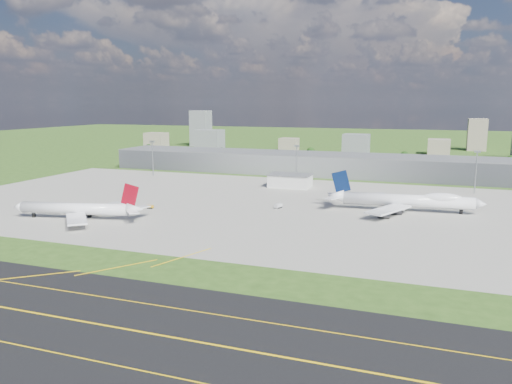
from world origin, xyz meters
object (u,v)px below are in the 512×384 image
(airliner_red_twin, at_px, (79,209))
(tug_yellow, at_px, (150,207))
(van_white_far, at_px, (400,210))
(van_white_near, at_px, (278,206))
(airliner_blue_quad, at_px, (407,201))

(airliner_red_twin, xyz_separation_m, tug_yellow, (18.44, 31.35, -3.80))
(van_white_far, bearing_deg, van_white_near, -163.66)
(tug_yellow, bearing_deg, van_white_near, 12.92)
(van_white_near, bearing_deg, tug_yellow, 127.73)
(airliner_red_twin, bearing_deg, airliner_blue_quad, -165.90)
(airliner_red_twin, distance_m, airliner_blue_quad, 158.60)
(tug_yellow, bearing_deg, airliner_blue_quad, 9.25)
(van_white_near, bearing_deg, airliner_blue_quad, -59.69)
(airliner_red_twin, relative_size, van_white_far, 14.33)
(airliner_blue_quad, xyz_separation_m, van_white_far, (-3.24, -2.20, -4.38))
(airliner_red_twin, relative_size, tug_yellow, 17.91)
(van_white_near, bearing_deg, van_white_far, -61.02)
(airliner_red_twin, bearing_deg, van_white_near, -157.50)
(van_white_far, bearing_deg, airliner_blue_quad, 38.77)
(airliner_red_twin, relative_size, van_white_near, 12.57)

